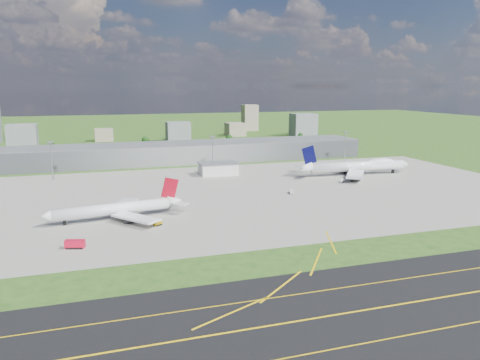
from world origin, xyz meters
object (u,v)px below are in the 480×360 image
object	(u,v)px
airliner_red_twin	(118,209)
van_white_far	(342,181)
airliner_blue_quad	(358,166)
van_white_near	(292,192)
tug_yellow	(158,224)
fire_truck	(75,244)

from	to	relation	value
airliner_red_twin	van_white_far	bearing A→B (deg)	-171.35
airliner_blue_quad	airliner_red_twin	bearing A→B (deg)	-154.64
airliner_blue_quad	van_white_near	bearing A→B (deg)	-145.05
airliner_blue_quad	tug_yellow	size ratio (longest dim) A/B	19.40
van_white_near	van_white_far	distance (m)	48.44
airliner_red_twin	van_white_near	distance (m)	102.27
fire_truck	van_white_far	bearing A→B (deg)	42.11
van_white_near	airliner_red_twin	bearing A→B (deg)	124.59
van_white_far	airliner_blue_quad	bearing A→B (deg)	13.62
van_white_far	airliner_red_twin	bearing A→B (deg)	169.97
tug_yellow	van_white_near	distance (m)	92.23
airliner_red_twin	tug_yellow	size ratio (longest dim) A/B	15.13
airliner_red_twin	van_white_near	size ratio (longest dim) A/B	13.58
van_white_near	fire_truck	bearing A→B (deg)	138.44
airliner_blue_quad	van_white_far	world-z (taller)	airliner_blue_quad
van_white_near	van_white_far	xyz separation A→B (m)	(44.30, 19.61, -0.03)
airliner_blue_quad	fire_truck	size ratio (longest dim) A/B	10.58
tug_yellow	airliner_red_twin	bearing A→B (deg)	102.49
van_white_far	van_white_near	bearing A→B (deg)	177.10
fire_truck	van_white_far	size ratio (longest dim) A/B	1.70
van_white_near	van_white_far	world-z (taller)	van_white_near
fire_truck	tug_yellow	distance (m)	40.25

